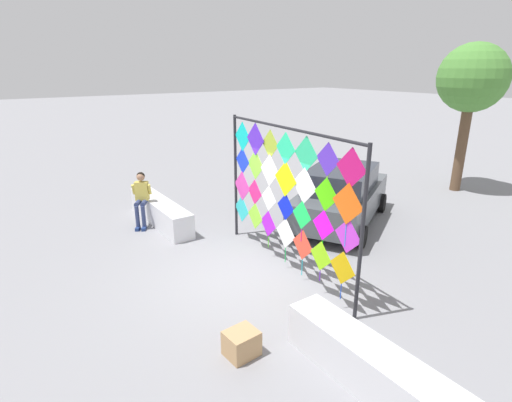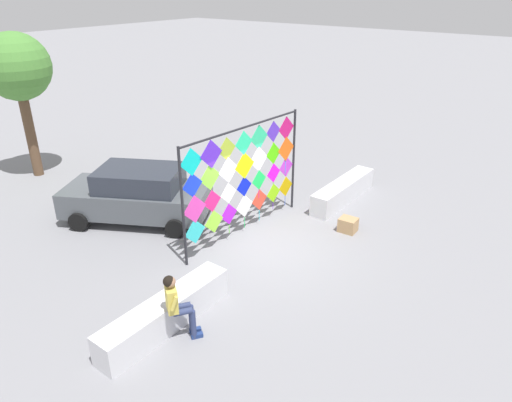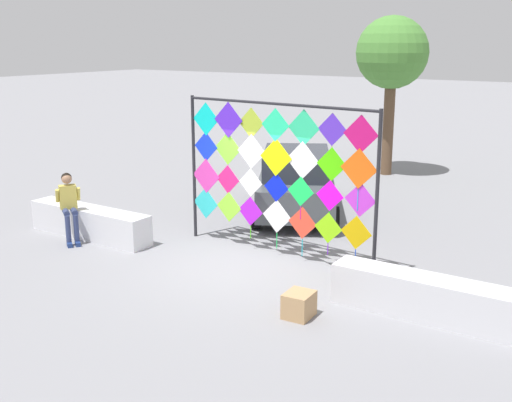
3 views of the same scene
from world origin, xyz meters
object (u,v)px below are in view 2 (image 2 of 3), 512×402
kite_display_rack (244,172)px  parked_car (138,194)px  cardboard_box_large (348,225)px  seated_vendor (177,302)px  tree_broadleaf (14,66)px

kite_display_rack → parked_car: 3.45m
cardboard_box_large → parked_car: bearing=120.2°
seated_vendor → tree_broadleaf: (3.03, 10.64, 3.01)m
seated_vendor → cardboard_box_large: seated_vendor is taller
parked_car → cardboard_box_large: 6.22m
kite_display_rack → seated_vendor: kite_display_rack is taller
kite_display_rack → seated_vendor: 4.64m
kite_display_rack → tree_broadleaf: 9.26m
parked_car → tree_broadleaf: 6.67m
cardboard_box_large → tree_broadleaf: bearing=105.1°
parked_car → tree_broadleaf: (0.07, 5.92, 3.08)m
seated_vendor → parked_car: 5.58m
seated_vendor → parked_car: parked_car is taller
kite_display_rack → cardboard_box_large: bearing=-51.0°
kite_display_rack → seated_vendor: (-4.21, -1.68, -0.99)m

